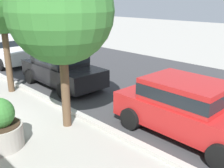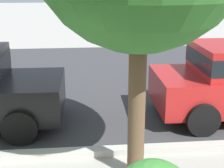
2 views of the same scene
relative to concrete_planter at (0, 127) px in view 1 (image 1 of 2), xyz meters
name	(u,v)px [view 1 (image 1 of 2)]	position (x,y,z in m)	size (l,w,h in m)	color
street_surface	(133,77)	(-1.86, 7.09, -0.55)	(60.00, 9.00, 0.01)	#38383A
curb_stone	(49,100)	(-1.86, 2.49, -0.50)	(60.00, 0.20, 0.12)	#B2AFA8
concrete_planter	(0,127)	(0.00, 0.00, 0.00)	(1.07, 1.07, 1.31)	#A8A399
street_tree_down_street	(61,11)	(0.16, 1.88, 2.74)	(2.83, 2.83, 4.72)	brown
parked_car_white	(5,49)	(-8.84, 3.90, 0.28)	(4.12, 1.96, 1.56)	silver
parked_car_black	(61,67)	(-3.10, 3.90, 0.28)	(4.12, 1.96, 1.56)	black
parked_car_red	(187,107)	(2.91, 3.90, 0.28)	(4.12, 1.96, 1.56)	#B21E1E
lamp_post	(3,26)	(-4.62, 2.23, 2.00)	(0.32, 0.32, 3.90)	black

